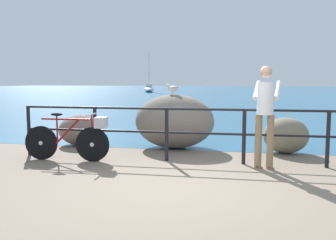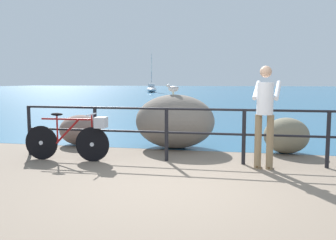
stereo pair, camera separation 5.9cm
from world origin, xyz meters
The scene contains 10 objects.
ground_plane centered at (0.00, 20.00, -0.05)m, with size 120.00×120.00×0.10m, color #756656.
sea_surface centered at (0.00, 47.77, 0.00)m, with size 120.00×90.00×0.01m, color #285B7F.
promenade_railing centered at (0.00, 1.66, 0.64)m, with size 7.28×0.07×1.02m.
bicycle centered at (-2.46, 1.31, 0.46)m, with size 1.70×0.48×0.92m.
person_at_railing centered at (1.06, 1.38, 0.99)m, with size 0.53×0.67×1.78m.
breakwater_boulder_main centered at (-0.81, 3.02, 0.61)m, with size 1.80×1.33×1.22m.
breakwater_boulder_left centered at (-3.09, 2.97, 0.36)m, with size 1.01×0.89×0.71m.
breakwater_boulder_right centered at (1.61, 2.87, 0.38)m, with size 0.94×0.78×0.76m.
seagull centered at (-0.86, 3.05, 1.36)m, with size 0.34×0.19×0.23m.
sailboat centered at (-10.81, 40.92, 0.71)m, with size 2.26×4.58×6.16m.
Camera 1 is at (0.61, -5.09, 1.54)m, focal length 39.05 mm.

